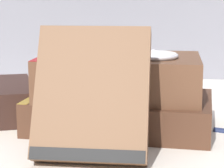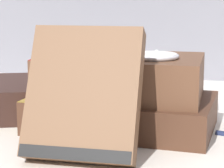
{
  "view_description": "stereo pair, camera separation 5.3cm",
  "coord_description": "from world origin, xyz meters",
  "px_view_note": "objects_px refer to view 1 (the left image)",
  "views": [
    {
      "loc": [
        0.11,
        -0.54,
        0.16
      ],
      "look_at": [
        0.04,
        -0.01,
        0.06
      ],
      "focal_mm": 75.0,
      "sensor_mm": 36.0,
      "label": 1
    },
    {
      "loc": [
        0.16,
        -0.53,
        0.16
      ],
      "look_at": [
        0.04,
        -0.01,
        0.06
      ],
      "focal_mm": 75.0,
      "sensor_mm": 36.0,
      "label": 2
    }
  ],
  "objects_px": {
    "book_flat_top": "(116,76)",
    "book_leaning_front": "(92,99)",
    "book_flat_bottom": "(117,112)",
    "reading_glasses": "(79,101)",
    "pocket_watch": "(153,55)"
  },
  "relations": [
    {
      "from": "book_flat_top",
      "to": "book_leaning_front",
      "type": "distance_m",
      "value": 0.12
    },
    {
      "from": "book_leaning_front",
      "to": "book_flat_top",
      "type": "bearing_deg",
      "value": 84.61
    },
    {
      "from": "book_flat_bottom",
      "to": "book_leaning_front",
      "type": "bearing_deg",
      "value": -91.3
    },
    {
      "from": "reading_glasses",
      "to": "pocket_watch",
      "type": "bearing_deg",
      "value": -33.29
    },
    {
      "from": "book_flat_bottom",
      "to": "book_leaning_front",
      "type": "distance_m",
      "value": 0.12
    },
    {
      "from": "book_flat_bottom",
      "to": "reading_glasses",
      "type": "distance_m",
      "value": 0.15
    },
    {
      "from": "pocket_watch",
      "to": "book_flat_bottom",
      "type": "bearing_deg",
      "value": 168.3
    },
    {
      "from": "book_flat_top",
      "to": "book_leaning_front",
      "type": "height_order",
      "value": "book_leaning_front"
    },
    {
      "from": "book_flat_top",
      "to": "book_leaning_front",
      "type": "bearing_deg",
      "value": -94.41
    },
    {
      "from": "book_flat_top",
      "to": "pocket_watch",
      "type": "relative_size",
      "value": 3.03
    },
    {
      "from": "book_leaning_front",
      "to": "book_flat_bottom",
      "type": "bearing_deg",
      "value": 83.84
    },
    {
      "from": "book_leaning_front",
      "to": "reading_glasses",
      "type": "bearing_deg",
      "value": 103.87
    },
    {
      "from": "pocket_watch",
      "to": "book_flat_top",
      "type": "bearing_deg",
      "value": 167.35
    },
    {
      "from": "book_flat_bottom",
      "to": "pocket_watch",
      "type": "distance_m",
      "value": 0.08
    },
    {
      "from": "book_flat_top",
      "to": "reading_glasses",
      "type": "height_order",
      "value": "book_flat_top"
    }
  ]
}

